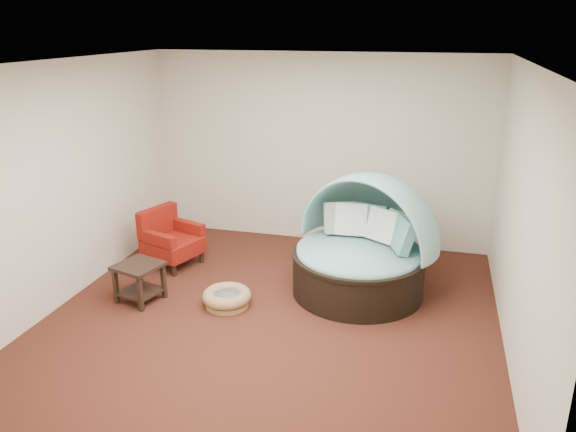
% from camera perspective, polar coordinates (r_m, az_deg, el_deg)
% --- Properties ---
extents(floor, '(5.00, 5.00, 0.00)m').
position_cam_1_polar(floor, '(6.53, -1.54, -10.04)').
color(floor, '#4A2215').
rests_on(floor, ground).
extents(wall_back, '(5.00, 0.00, 5.00)m').
position_cam_1_polar(wall_back, '(8.33, 3.26, 6.70)').
color(wall_back, beige).
rests_on(wall_back, floor).
extents(wall_front, '(5.00, 0.00, 5.00)m').
position_cam_1_polar(wall_front, '(3.83, -12.46, -9.04)').
color(wall_front, beige).
rests_on(wall_front, floor).
extents(wall_left, '(0.00, 5.00, 5.00)m').
position_cam_1_polar(wall_left, '(7.08, -21.47, 3.19)').
color(wall_left, beige).
rests_on(wall_left, floor).
extents(wall_right, '(0.00, 5.00, 5.00)m').
position_cam_1_polar(wall_right, '(5.82, 22.68, -0.24)').
color(wall_right, beige).
rests_on(wall_right, floor).
extents(ceiling, '(5.00, 5.00, 0.00)m').
position_cam_1_polar(ceiling, '(5.72, -1.79, 15.28)').
color(ceiling, white).
rests_on(ceiling, wall_back).
extents(canopy_daybed, '(2.14, 2.12, 1.48)m').
position_cam_1_polar(canopy_daybed, '(6.89, 7.68, -2.30)').
color(canopy_daybed, black).
rests_on(canopy_daybed, floor).
extents(pet_basket, '(0.69, 0.69, 0.20)m').
position_cam_1_polar(pet_basket, '(6.73, -6.23, -8.24)').
color(pet_basket, olive).
rests_on(pet_basket, floor).
extents(red_armchair, '(0.85, 0.85, 0.79)m').
position_cam_1_polar(red_armchair, '(7.87, -11.91, -2.33)').
color(red_armchair, black).
rests_on(red_armchair, floor).
extents(side_table, '(0.61, 0.61, 0.47)m').
position_cam_1_polar(side_table, '(6.95, -14.87, -6.02)').
color(side_table, black).
rests_on(side_table, floor).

